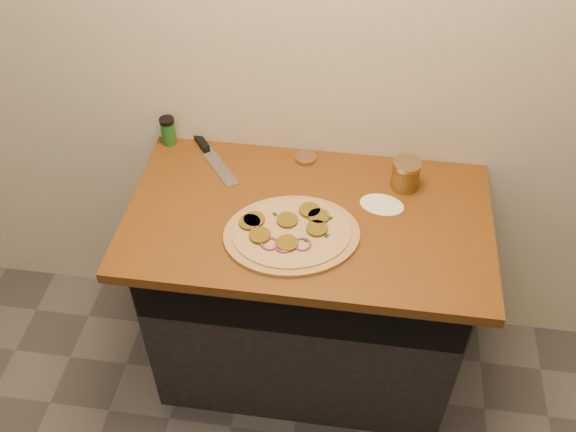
# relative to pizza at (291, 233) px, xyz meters

# --- Properties ---
(cabinet) EXTENTS (1.10, 0.60, 0.86)m
(cabinet) POSITION_rel_pizza_xyz_m (0.04, 0.14, -0.48)
(cabinet) COLOR black
(cabinet) RESTS_ON ground
(countertop) EXTENTS (1.20, 0.70, 0.04)m
(countertop) POSITION_rel_pizza_xyz_m (0.04, 0.11, -0.03)
(countertop) COLOR brown
(countertop) RESTS_ON cabinet
(pizza) EXTENTS (0.51, 0.51, 0.03)m
(pizza) POSITION_rel_pizza_xyz_m (0.00, 0.00, 0.00)
(pizza) COLOR tan
(pizza) RESTS_ON countertop
(chefs_knife) EXTENTS (0.25, 0.30, 0.02)m
(chefs_knife) POSITION_rel_pizza_xyz_m (-0.35, 0.37, -0.00)
(chefs_knife) COLOR #B7BAC1
(chefs_knife) RESTS_ON countertop
(mason_jar_lid) EXTENTS (0.09, 0.09, 0.02)m
(mason_jar_lid) POSITION_rel_pizza_xyz_m (0.00, 0.38, -0.00)
(mason_jar_lid) COLOR tan
(mason_jar_lid) RESTS_ON countertop
(salsa_jar) EXTENTS (0.10, 0.10, 0.11)m
(salsa_jar) POSITION_rel_pizza_xyz_m (0.35, 0.29, 0.04)
(salsa_jar) COLOR #A72110
(salsa_jar) RESTS_ON countertop
(spice_shaker) EXTENTS (0.05, 0.05, 0.11)m
(spice_shaker) POSITION_rel_pizza_xyz_m (-0.51, 0.41, 0.04)
(spice_shaker) COLOR #1E5F21
(spice_shaker) RESTS_ON countertop
(flour_spill) EXTENTS (0.17, 0.17, 0.00)m
(flour_spill) POSITION_rel_pizza_xyz_m (0.28, 0.18, -0.01)
(flour_spill) COLOR white
(flour_spill) RESTS_ON countertop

